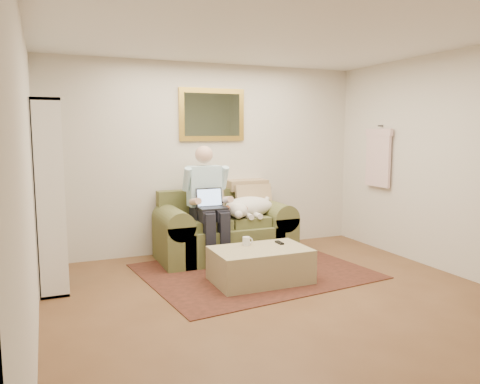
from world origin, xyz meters
TOP-DOWN VIEW (x-y plane):
  - room_shell at (0.00, 0.35)m, footprint 4.51×5.00m
  - rug at (0.13, 1.26)m, footprint 2.75×2.30m
  - sofa at (0.04, 2.02)m, footprint 1.77×0.90m
  - seated_man at (-0.23, 1.86)m, footprint 0.58×0.83m
  - laptop at (-0.23, 1.79)m, footprint 0.34×0.27m
  - sleeping_dog at (0.35, 1.93)m, footprint 0.73×0.46m
  - ottoman at (0.03, 0.88)m, footprint 1.06×0.67m
  - coffee_mug at (-0.06, 1.06)m, footprint 0.08×0.08m
  - tv_remote at (0.33, 1.00)m, footprint 0.05×0.15m
  - bookshelf at (-2.10, 1.60)m, footprint 0.28×0.80m
  - wall_mirror at (0.04, 2.47)m, footprint 0.94×0.04m
  - hanging_shirt at (2.19, 1.60)m, footprint 0.06×0.52m

SIDE VIEW (x-z plane):
  - rug at x=0.13m, z-range 0.00..0.01m
  - ottoman at x=0.03m, z-range 0.00..0.38m
  - sofa at x=0.04m, z-range -0.23..0.84m
  - tv_remote at x=0.33m, z-range 0.38..0.40m
  - coffee_mug at x=-0.06m, z-range 0.38..0.48m
  - sleeping_dog at x=0.35m, z-range 0.54..0.81m
  - seated_man at x=-0.23m, z-range 0.00..1.49m
  - laptop at x=-0.23m, z-range 0.66..0.91m
  - bookshelf at x=-2.10m, z-range 0.00..2.00m
  - room_shell at x=0.00m, z-range 0.00..2.61m
  - hanging_shirt at x=2.19m, z-range 0.90..1.80m
  - wall_mirror at x=0.04m, z-range 1.54..2.26m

